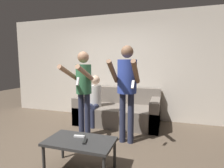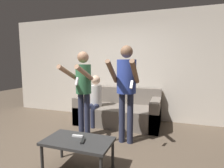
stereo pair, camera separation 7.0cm
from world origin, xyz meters
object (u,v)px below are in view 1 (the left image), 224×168
person_standing_right (127,83)px  remote_near (85,141)px  couch (118,111)px  remote_far (79,136)px  coffee_table (80,143)px  person_standing_left (83,85)px  person_seated (94,98)px

person_standing_right → remote_near: person_standing_right is taller
couch → remote_far: 1.92m
coffee_table → remote_far: bearing=123.1°
remote_near → remote_far: bearing=141.3°
couch → remote_far: couch is taller
coffee_table → remote_near: bearing=-19.6°
person_standing_left → remote_far: bearing=-67.0°
person_standing_left → person_seated: size_ratio=1.43×
couch → person_seated: bearing=-154.5°
couch → coffee_table: couch is taller
coffee_table → remote_far: size_ratio=5.93×
couch → person_standing_right: size_ratio=1.11×
person_standing_right → person_seated: person_standing_right is taller
person_standing_right → person_seated: (-0.94, 0.74, -0.47)m
coffee_table → remote_far: remote_far is taller
person_seated → remote_far: (0.48, -1.67, -0.19)m
person_standing_left → remote_far: (0.39, -0.92, -0.59)m
couch → remote_near: (0.11, -2.03, 0.16)m
remote_far → coffee_table: bearing=-56.9°
person_standing_left → person_seated: (-0.09, 0.75, -0.40)m
person_standing_right → remote_far: bearing=-116.0°
person_standing_right → remote_near: bearing=-106.7°
coffee_table → person_seated: bearing=107.0°
couch → remote_near: bearing=-86.9°
person_standing_right → person_seated: bearing=141.6°
person_standing_left → couch: bearing=67.1°
person_seated → couch: bearing=25.5°
couch → person_standing_right: bearing=-66.9°
couch → remote_far: size_ratio=12.66×
person_standing_left → coffee_table: (0.44, -1.00, -0.64)m
couch → remote_near: 2.04m
couch → person_standing_right: person_standing_right is taller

